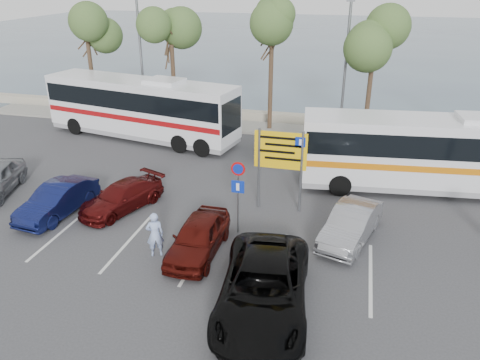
% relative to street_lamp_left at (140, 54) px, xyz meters
% --- Properties ---
extents(ground, '(120.00, 120.00, 0.00)m').
position_rel_street_lamp_left_xyz_m(ground, '(10.00, -13.52, -4.60)').
color(ground, '#37373A').
rests_on(ground, ground).
extents(kerb_strip, '(44.00, 2.40, 0.15)m').
position_rel_street_lamp_left_xyz_m(kerb_strip, '(10.00, 0.48, -4.52)').
color(kerb_strip, gray).
rests_on(kerb_strip, ground).
extents(seawall, '(48.00, 0.80, 0.60)m').
position_rel_street_lamp_left_xyz_m(seawall, '(10.00, 2.48, -4.30)').
color(seawall, gray).
rests_on(seawall, ground).
extents(sea, '(140.00, 140.00, 0.00)m').
position_rel_street_lamp_left_xyz_m(sea, '(10.00, 46.48, -4.59)').
color(sea, '#3D4E62').
rests_on(sea, ground).
extents(tree_far_left, '(3.20, 3.20, 7.60)m').
position_rel_street_lamp_left_xyz_m(tree_far_left, '(-4.00, 0.48, 1.73)').
color(tree_far_left, '#382619').
rests_on(tree_far_left, kerb_strip).
extents(tree_left, '(3.20, 3.20, 7.20)m').
position_rel_street_lamp_left_xyz_m(tree_left, '(2.00, 0.48, 1.41)').
color(tree_left, '#382619').
rests_on(tree_left, kerb_strip).
extents(tree_mid, '(3.20, 3.20, 8.00)m').
position_rel_street_lamp_left_xyz_m(tree_mid, '(8.50, 0.48, 2.06)').
color(tree_mid, '#382619').
rests_on(tree_mid, kerb_strip).
extents(tree_right, '(3.20, 3.20, 7.40)m').
position_rel_street_lamp_left_xyz_m(tree_right, '(14.50, 0.48, 1.57)').
color(tree_right, '#382619').
rests_on(tree_right, kerb_strip).
extents(street_lamp_left, '(0.45, 1.15, 8.01)m').
position_rel_street_lamp_left_xyz_m(street_lamp_left, '(0.00, 0.00, 0.00)').
color(street_lamp_left, slate).
rests_on(street_lamp_left, kerb_strip).
extents(street_lamp_right, '(0.45, 1.15, 8.01)m').
position_rel_street_lamp_left_xyz_m(street_lamp_right, '(13.00, 0.00, 0.00)').
color(street_lamp_right, slate).
rests_on(street_lamp_right, kerb_strip).
extents(direction_sign, '(2.20, 0.12, 3.60)m').
position_rel_street_lamp_left_xyz_m(direction_sign, '(11.00, -10.32, -2.17)').
color(direction_sign, slate).
rests_on(direction_sign, ground).
extents(sign_no_stop, '(0.60, 0.08, 2.35)m').
position_rel_street_lamp_left_xyz_m(sign_no_stop, '(9.40, -11.13, -3.02)').
color(sign_no_stop, slate).
rests_on(sign_no_stop, ground).
extents(sign_parking, '(0.50, 0.07, 2.25)m').
position_rel_street_lamp_left_xyz_m(sign_parking, '(9.80, -12.73, -3.13)').
color(sign_parking, slate).
rests_on(sign_parking, ground).
extents(lane_markings, '(12.02, 4.20, 0.01)m').
position_rel_street_lamp_left_xyz_m(lane_markings, '(8.86, -14.52, -4.60)').
color(lane_markings, silver).
rests_on(lane_markings, ground).
extents(coach_bus_left, '(12.58, 4.94, 3.83)m').
position_rel_street_lamp_left_xyz_m(coach_bus_left, '(1.20, -3.02, -2.82)').
color(coach_bus_left, silver).
rests_on(coach_bus_left, ground).
extents(coach_bus_right, '(12.08, 3.81, 3.70)m').
position_rel_street_lamp_left_xyz_m(coach_bus_right, '(17.50, -6.70, -2.88)').
color(coach_bus_right, silver).
rests_on(coach_bus_right, ground).
extents(car_blue, '(1.81, 4.15, 1.33)m').
position_rel_street_lamp_left_xyz_m(car_blue, '(2.04, -13.11, -3.94)').
color(car_blue, '#0D1340').
rests_on(car_blue, ground).
extents(car_maroon, '(3.01, 4.35, 1.17)m').
position_rel_street_lamp_left_xyz_m(car_maroon, '(4.44, -12.02, -4.01)').
color(car_maroon, '#4D0D0C').
rests_on(car_maroon, ground).
extents(car_red, '(1.60, 3.95, 1.34)m').
position_rel_street_lamp_left_xyz_m(car_red, '(8.77, -14.50, -3.93)').
color(car_red, '#480E0A').
rests_on(car_red, ground).
extents(suv_black, '(3.19, 5.92, 1.58)m').
position_rel_street_lamp_left_xyz_m(suv_black, '(11.70, -17.02, -3.81)').
color(suv_black, black).
rests_on(suv_black, ground).
extents(car_silver_b, '(2.46, 4.26, 1.33)m').
position_rel_street_lamp_left_xyz_m(car_silver_b, '(14.10, -12.18, -3.94)').
color(car_silver_b, gray).
rests_on(car_silver_b, ground).
extents(pedestrian_near, '(0.74, 0.64, 1.72)m').
position_rel_street_lamp_left_xyz_m(pedestrian_near, '(7.32, -15.02, -3.74)').
color(pedestrian_near, '#96ACDB').
rests_on(pedestrian_near, ground).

